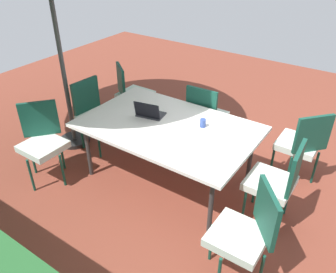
{
  "coord_description": "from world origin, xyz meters",
  "views": [
    {
      "loc": [
        -1.93,
        2.83,
        2.75
      ],
      "look_at": [
        0.0,
        0.0,
        0.62
      ],
      "focal_mm": 36.65,
      "sensor_mm": 36.0,
      "label": 1
    }
  ],
  "objects_px": {
    "chair_east": "(95,112)",
    "cup": "(203,123)",
    "chair_south": "(206,114)",
    "chair_southeast": "(131,92)",
    "chair_northeast": "(42,139)",
    "laptop": "(150,113)",
    "dining_table": "(168,129)",
    "chair_west": "(277,180)",
    "chair_northwest": "(246,231)",
    "chair_southwest": "(302,142)"
  },
  "relations": [
    {
      "from": "chair_east",
      "to": "cup",
      "type": "height_order",
      "value": "chair_east"
    },
    {
      "from": "dining_table",
      "to": "chair_west",
      "type": "relative_size",
      "value": 2.06
    },
    {
      "from": "chair_west",
      "to": "cup",
      "type": "bearing_deg",
      "value": -103.85
    },
    {
      "from": "chair_west",
      "to": "dining_table",
      "type": "bearing_deg",
      "value": -92.82
    },
    {
      "from": "chair_east",
      "to": "chair_northeast",
      "type": "xyz_separation_m",
      "value": [
        0.01,
        0.87,
        0.0
      ]
    },
    {
      "from": "chair_south",
      "to": "cup",
      "type": "bearing_deg",
      "value": 113.52
    },
    {
      "from": "laptop",
      "to": "chair_southeast",
      "type": "bearing_deg",
      "value": -51.16
    },
    {
      "from": "chair_south",
      "to": "chair_southeast",
      "type": "xyz_separation_m",
      "value": [
        1.3,
        0.01,
        0.0
      ]
    },
    {
      "from": "chair_northeast",
      "to": "laptop",
      "type": "bearing_deg",
      "value": -8.11
    },
    {
      "from": "chair_west",
      "to": "chair_east",
      "type": "distance_m",
      "value": 2.58
    },
    {
      "from": "chair_west",
      "to": "cup",
      "type": "xyz_separation_m",
      "value": [
        0.97,
        -0.17,
        0.27
      ]
    },
    {
      "from": "chair_south",
      "to": "chair_northeast",
      "type": "relative_size",
      "value": 1.0
    },
    {
      "from": "chair_west",
      "to": "laptop",
      "type": "distance_m",
      "value": 1.64
    },
    {
      "from": "chair_northeast",
      "to": "laptop",
      "type": "height_order",
      "value": "laptop"
    },
    {
      "from": "chair_west",
      "to": "cup",
      "type": "relative_size",
      "value": 9.92
    },
    {
      "from": "dining_table",
      "to": "laptop",
      "type": "bearing_deg",
      "value": -9.3
    },
    {
      "from": "chair_west",
      "to": "laptop",
      "type": "xyz_separation_m",
      "value": [
        1.62,
        -0.03,
        0.27
      ]
    },
    {
      "from": "cup",
      "to": "chair_south",
      "type": "bearing_deg",
      "value": -64.6
    },
    {
      "from": "chair_northeast",
      "to": "chair_southeast",
      "type": "relative_size",
      "value": 1.0
    },
    {
      "from": "chair_east",
      "to": "chair_southwest",
      "type": "bearing_deg",
      "value": -68.0
    },
    {
      "from": "laptop",
      "to": "cup",
      "type": "xyz_separation_m",
      "value": [
        -0.65,
        -0.14,
        0.0
      ]
    },
    {
      "from": "chair_east",
      "to": "chair_southeast",
      "type": "distance_m",
      "value": 0.79
    },
    {
      "from": "chair_northwest",
      "to": "chair_northeast",
      "type": "bearing_deg",
      "value": -128.11
    },
    {
      "from": "chair_south",
      "to": "chair_northwest",
      "type": "xyz_separation_m",
      "value": [
        -1.3,
        1.64,
        0.0
      ]
    },
    {
      "from": "chair_northwest",
      "to": "laptop",
      "type": "distance_m",
      "value": 1.86
    },
    {
      "from": "chair_west",
      "to": "chair_southwest",
      "type": "height_order",
      "value": "same"
    },
    {
      "from": "chair_southeast",
      "to": "chair_northwest",
      "type": "bearing_deg",
      "value": -174.31
    },
    {
      "from": "chair_west",
      "to": "cup",
      "type": "distance_m",
      "value": 1.02
    },
    {
      "from": "chair_west",
      "to": "laptop",
      "type": "height_order",
      "value": "laptop"
    },
    {
      "from": "chair_east",
      "to": "chair_southwest",
      "type": "distance_m",
      "value": 2.71
    },
    {
      "from": "chair_west",
      "to": "chair_northwest",
      "type": "height_order",
      "value": "same"
    },
    {
      "from": "chair_southeast",
      "to": "chair_northwest",
      "type": "xyz_separation_m",
      "value": [
        -2.59,
        1.63,
        0.0
      ]
    },
    {
      "from": "chair_northeast",
      "to": "laptop",
      "type": "xyz_separation_m",
      "value": [
        -0.97,
        -0.87,
        0.27
      ]
    },
    {
      "from": "dining_table",
      "to": "chair_northwest",
      "type": "relative_size",
      "value": 2.06
    },
    {
      "from": "dining_table",
      "to": "cup",
      "type": "bearing_deg",
      "value": -150.85
    },
    {
      "from": "laptop",
      "to": "chair_northeast",
      "type": "bearing_deg",
      "value": 30.31
    },
    {
      "from": "dining_table",
      "to": "chair_southeast",
      "type": "bearing_deg",
      "value": -33.74
    },
    {
      "from": "chair_northwest",
      "to": "chair_southwest",
      "type": "bearing_deg",
      "value": 141.64
    },
    {
      "from": "chair_southeast",
      "to": "laptop",
      "type": "height_order",
      "value": "laptop"
    },
    {
      "from": "chair_northeast",
      "to": "chair_southeast",
      "type": "bearing_deg",
      "value": 39.69
    },
    {
      "from": "dining_table",
      "to": "chair_south",
      "type": "xyz_separation_m",
      "value": [
        -0.04,
        -0.85,
        -0.17
      ]
    },
    {
      "from": "cup",
      "to": "chair_southeast",
      "type": "bearing_deg",
      "value": -21.92
    },
    {
      "from": "laptop",
      "to": "chair_northwest",
      "type": "bearing_deg",
      "value": 141.31
    },
    {
      "from": "laptop",
      "to": "cup",
      "type": "relative_size",
      "value": 3.67
    },
    {
      "from": "chair_south",
      "to": "chair_northeast",
      "type": "height_order",
      "value": "same"
    },
    {
      "from": "chair_northeast",
      "to": "cup",
      "type": "distance_m",
      "value": 1.93
    },
    {
      "from": "chair_west",
      "to": "chair_south",
      "type": "distance_m",
      "value": 1.52
    },
    {
      "from": "chair_west",
      "to": "chair_northwest",
      "type": "relative_size",
      "value": 1.0
    },
    {
      "from": "chair_southwest",
      "to": "cup",
      "type": "relative_size",
      "value": 9.92
    },
    {
      "from": "dining_table",
      "to": "chair_northeast",
      "type": "bearing_deg",
      "value": 32.81
    }
  ]
}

